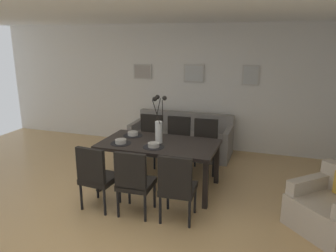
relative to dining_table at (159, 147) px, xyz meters
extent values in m
plane|color=tan|center=(-0.16, -1.04, -0.67)|extent=(9.00, 9.00, 0.00)
cube|color=silver|center=(-0.16, 2.21, 0.63)|extent=(9.00, 0.10, 2.60)
cube|color=white|center=(-0.16, -0.64, 1.97)|extent=(9.00, 7.20, 0.08)
cube|color=black|center=(0.00, 0.00, 0.05)|extent=(1.80, 0.99, 0.05)
cube|color=black|center=(0.84, 0.44, -0.32)|extent=(0.07, 0.07, 0.69)
cube|color=black|center=(-0.84, 0.44, -0.32)|extent=(0.07, 0.07, 0.69)
cube|color=black|center=(0.84, -0.44, -0.32)|extent=(0.07, 0.07, 0.69)
cube|color=black|center=(-0.84, -0.44, -0.32)|extent=(0.07, 0.07, 0.69)
cube|color=black|center=(-0.56, -0.85, -0.25)|extent=(0.47, 0.47, 0.08)
cube|color=black|center=(-0.58, -1.04, 0.01)|extent=(0.42, 0.09, 0.48)
cylinder|color=black|center=(-0.36, -0.67, -0.48)|extent=(0.04, 0.04, 0.38)
cylinder|color=black|center=(-0.74, -0.64, -0.48)|extent=(0.04, 0.04, 0.38)
cylinder|color=black|center=(-0.39, -1.05, -0.48)|extent=(0.04, 0.04, 0.38)
cylinder|color=black|center=(-0.77, -1.02, -0.48)|extent=(0.04, 0.04, 0.38)
cube|color=black|center=(-0.52, 0.84, -0.25)|extent=(0.45, 0.45, 0.08)
cube|color=black|center=(-0.52, 1.03, 0.01)|extent=(0.42, 0.07, 0.48)
cylinder|color=black|center=(-0.71, 0.65, -0.48)|extent=(0.04, 0.04, 0.38)
cylinder|color=black|center=(-0.33, 0.66, -0.48)|extent=(0.04, 0.04, 0.38)
cylinder|color=black|center=(-0.71, 1.03, -0.48)|extent=(0.04, 0.04, 0.38)
cylinder|color=black|center=(-0.33, 1.04, -0.48)|extent=(0.04, 0.04, 0.38)
cube|color=black|center=(-0.02, -0.84, -0.25)|extent=(0.46, 0.46, 0.08)
cube|color=black|center=(-0.01, -1.03, 0.01)|extent=(0.42, 0.08, 0.48)
cylinder|color=black|center=(0.17, -0.64, -0.48)|extent=(0.04, 0.04, 0.38)
cylinder|color=black|center=(-0.21, -0.66, -0.48)|extent=(0.04, 0.04, 0.38)
cylinder|color=black|center=(0.18, -1.02, -0.48)|extent=(0.04, 0.04, 0.38)
cylinder|color=black|center=(-0.20, -1.04, -0.48)|extent=(0.04, 0.04, 0.38)
cube|color=black|center=(0.02, 0.85, -0.25)|extent=(0.46, 0.46, 0.08)
cube|color=black|center=(0.01, 1.04, 0.01)|extent=(0.42, 0.08, 0.48)
cylinder|color=black|center=(-0.16, 0.65, -0.48)|extent=(0.04, 0.04, 0.38)
cylinder|color=black|center=(0.22, 0.67, -0.48)|extent=(0.04, 0.04, 0.38)
cylinder|color=black|center=(-0.18, 1.03, -0.48)|extent=(0.04, 0.04, 0.38)
cylinder|color=black|center=(0.20, 1.05, -0.48)|extent=(0.04, 0.04, 0.38)
cube|color=black|center=(0.56, -0.81, -0.25)|extent=(0.47, 0.47, 0.08)
cube|color=black|center=(0.57, -0.99, 0.01)|extent=(0.42, 0.09, 0.48)
cylinder|color=black|center=(0.74, -0.60, -0.48)|extent=(0.04, 0.04, 0.38)
cylinder|color=black|center=(0.36, -0.63, -0.48)|extent=(0.04, 0.04, 0.38)
cylinder|color=black|center=(0.76, -0.98, -0.48)|extent=(0.04, 0.04, 0.38)
cylinder|color=black|center=(0.38, -1.01, -0.48)|extent=(0.04, 0.04, 0.38)
cube|color=black|center=(0.54, 0.83, -0.25)|extent=(0.47, 0.47, 0.08)
cube|color=black|center=(0.53, 1.02, 0.01)|extent=(0.42, 0.09, 0.48)
cylinder|color=black|center=(0.37, 0.62, -0.48)|extent=(0.04, 0.04, 0.38)
cylinder|color=black|center=(0.74, 0.65, -0.48)|extent=(0.04, 0.04, 0.38)
cylinder|color=black|center=(0.34, 1.00, -0.48)|extent=(0.04, 0.04, 0.38)
cylinder|color=black|center=(0.71, 1.03, -0.48)|extent=(0.04, 0.04, 0.38)
cylinder|color=silver|center=(0.00, 0.00, 0.24)|extent=(0.11, 0.11, 0.34)
cylinder|color=black|center=(0.06, 0.02, 0.57)|extent=(0.05, 0.12, 0.37)
sphere|color=black|center=(0.09, 0.03, 0.77)|extent=(0.07, 0.07, 0.07)
cylinder|color=black|center=(-0.03, 0.05, 0.57)|extent=(0.08, 0.05, 0.38)
sphere|color=black|center=(-0.05, 0.08, 0.77)|extent=(0.07, 0.07, 0.07)
cylinder|color=black|center=(-0.02, -0.06, 0.57)|extent=(0.15, 0.06, 0.36)
sphere|color=black|center=(-0.03, -0.09, 0.77)|extent=(0.07, 0.07, 0.07)
cylinder|color=black|center=(-0.54, -0.22, 0.08)|extent=(0.32, 0.32, 0.01)
cylinder|color=#B2ADA3|center=(-0.54, -0.22, 0.11)|extent=(0.17, 0.17, 0.06)
cylinder|color=gray|center=(-0.54, -0.22, 0.12)|extent=(0.13, 0.13, 0.04)
cylinder|color=black|center=(-0.54, 0.22, 0.08)|extent=(0.32, 0.32, 0.01)
cylinder|color=#B2ADA3|center=(-0.54, 0.22, 0.11)|extent=(0.17, 0.17, 0.06)
cylinder|color=gray|center=(-0.54, 0.22, 0.12)|extent=(0.13, 0.13, 0.04)
cylinder|color=black|center=(0.00, -0.22, 0.08)|extent=(0.32, 0.32, 0.01)
cylinder|color=#B2ADA3|center=(0.00, -0.22, 0.11)|extent=(0.17, 0.17, 0.06)
cylinder|color=gray|center=(0.00, -0.22, 0.12)|extent=(0.13, 0.13, 0.04)
cube|color=gray|center=(-0.11, 1.61, -0.46)|extent=(2.02, 0.84, 0.42)
cube|color=gray|center=(-0.11, 1.95, -0.06)|extent=(2.02, 0.16, 0.38)
cube|color=gray|center=(0.85, 1.61, -0.15)|extent=(0.10, 0.84, 0.20)
cube|color=gray|center=(-1.07, 1.61, -0.15)|extent=(0.10, 0.84, 0.20)
cube|color=#B7A893|center=(2.41, -0.49, -0.47)|extent=(1.13, 1.13, 0.40)
cube|color=#B7A893|center=(2.16, -0.27, -0.18)|extent=(0.59, 0.57, 0.18)
cube|color=#B2ADA3|center=(-1.15, 2.14, 0.93)|extent=(0.42, 0.02, 0.32)
cube|color=#9E9389|center=(-1.15, 2.13, 0.93)|extent=(0.37, 0.01, 0.27)
cube|color=#B2ADA3|center=(0.00, 2.14, 0.93)|extent=(0.43, 0.02, 0.36)
cube|color=#B2B2AD|center=(0.00, 2.13, 0.93)|extent=(0.38, 0.01, 0.31)
cube|color=#B2ADA3|center=(1.15, 2.14, 0.93)|extent=(0.33, 0.02, 0.40)
cube|color=#B2B2AD|center=(1.15, 2.13, 0.93)|extent=(0.28, 0.01, 0.35)
camera|label=1|loc=(1.66, -4.50, 1.63)|focal=34.80mm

